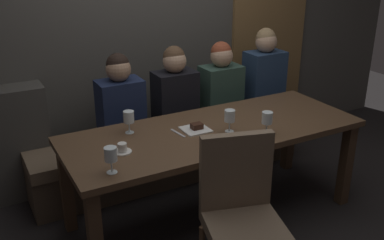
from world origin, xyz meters
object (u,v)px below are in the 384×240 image
Objects in this scene: diner_redhead at (120,102)px; diner_far_end at (221,85)px; wine_glass_near_right at (129,118)px; chair_near_side at (241,207)px; espresso_cup at (122,149)px; diner_bearded at (175,92)px; dining_table at (214,139)px; wine_glass_center_back at (267,118)px; dessert_plate at (196,128)px; fork_on_table at (178,133)px; banquette_bench at (173,154)px; wine_glass_center_front at (230,117)px; diner_near_end at (264,74)px; wine_glass_far_left at (111,155)px.

diner_redhead is 1.01× the size of diner_far_end.
wine_glass_near_right is (-0.11, -0.49, 0.05)m from diner_redhead.
diner_redhead reaches higher than chair_near_side.
diner_far_end is 1.45m from espresso_cup.
diner_bearded is 1.08m from espresso_cup.
espresso_cup reaches higher than dining_table.
espresso_cup is at bearing 168.74° from wine_glass_center_back.
wine_glass_near_right is at bearing 158.76° from dining_table.
diner_far_end is at bearing 46.93° from dessert_plate.
chair_near_side is 1.47m from diner_redhead.
fork_on_table is at bearing -74.39° from diner_redhead.
espresso_cup is 0.46m from fork_on_table.
diner_redhead is at bearing 116.15° from dessert_plate.
dining_table is 0.65m from wine_glass_near_right.
wine_glass_center_front is (0.07, -0.80, 0.62)m from banquette_bench.
dining_table is 2.90× the size of diner_bearded.
banquette_bench is 15.24× the size of wine_glass_center_back.
wine_glass_center_front is at bearing -56.48° from dining_table.
dining_table is 11.58× the size of dessert_plate.
banquette_bench is (0.00, 0.70, -0.42)m from dining_table.
diner_bearded reaches higher than dining_table.
diner_bearded reaches higher than wine_glass_center_front.
wine_glass_center_back reaches higher than banquette_bench.
diner_near_end reaches higher than espresso_cup.
diner_redhead is 0.99× the size of diner_bearded.
diner_far_end reaches higher than chair_near_side.
wine_glass_center_front is (0.07, -0.10, 0.20)m from dining_table.
wine_glass_center_front is 0.96m from wine_glass_far_left.
diner_far_end is at bearing 54.96° from dining_table.
wine_glass_near_right is (-1.07, -0.49, 0.05)m from diner_far_end.
banquette_bench is 0.58m from diner_bearded.
wine_glass_center_back is 1.37× the size of espresso_cup.
wine_glass_center_back is (0.24, -0.96, 0.05)m from diner_bearded.
dining_table is 0.29m from fork_on_table.
espresso_cup is at bearing 56.69° from wine_glass_far_left.
wine_glass_center_back is at bearing -102.94° from diner_far_end.
dining_table is 13.41× the size of wine_glass_center_front.
diner_far_end reaches higher than fork_on_table.
wine_glass_far_left is 0.29m from espresso_cup.
dessert_plate is (-0.20, 0.14, -0.10)m from wine_glass_center_front.
wine_glass_far_left is at bearing -112.75° from diner_redhead.
wine_glass_center_back reaches higher than espresso_cup.
diner_near_end reaches higher than wine_glass_center_back.
fork_on_table is (-0.27, -0.66, 0.51)m from banquette_bench.
chair_near_side is 0.76m from wine_glass_center_front.
dining_table is 13.41× the size of wine_glass_far_left.
chair_near_side is 0.79m from fork_on_table.
diner_bearded is 0.81m from wine_glass_center_front.
diner_far_end is at bearing 0.53° from diner_bearded.
diner_near_end reaches higher than diner_redhead.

